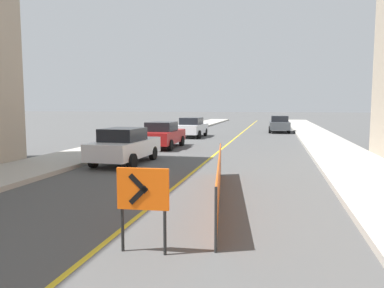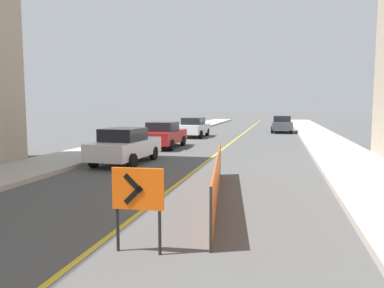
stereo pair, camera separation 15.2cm
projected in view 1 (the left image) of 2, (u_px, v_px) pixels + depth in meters
The scene contains 9 objects.
lane_stripe at pixel (233, 140), 28.16m from camera, with size 0.12×73.49×0.01m.
sidewalk_left at pixel (152, 137), 29.55m from camera, with size 3.12×73.49×0.17m.
sidewalk_right at pixel (323, 140), 26.76m from camera, with size 3.12×73.49×0.17m.
arrow_barricade_primary at pixel (143, 193), 6.47m from camera, with size 0.92×0.13×1.51m.
safety_mesh_fence at pixel (219, 179), 10.23m from camera, with size 1.05×7.43×1.18m.
parked_car_curb_near at pixel (125, 146), 16.57m from camera, with size 1.97×4.37×1.59m.
parked_car_curb_mid at pixel (163, 135), 22.69m from camera, with size 1.93×4.31×1.59m.
parked_car_curb_far at pixel (192, 127), 30.41m from camera, with size 1.95×4.36×1.59m.
parked_car_opposite_side at pixel (279, 124), 35.58m from camera, with size 1.95×4.36×1.59m.
Camera 1 is at (3.10, 8.70, 2.59)m, focal length 35.00 mm.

